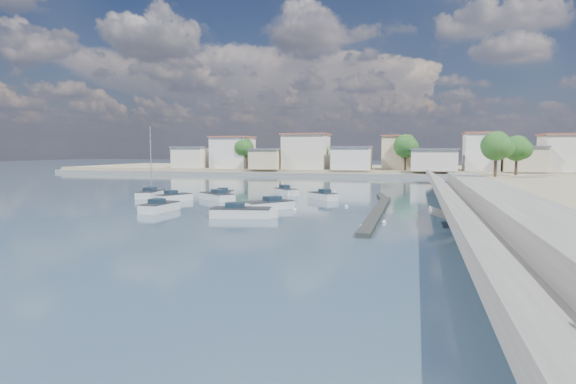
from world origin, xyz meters
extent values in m
plane|color=#2B4256|center=(0.00, 40.00, 0.00)|extent=(400.00, 400.00, 0.00)
cube|color=slate|center=(18.50, 13.00, 0.90)|extent=(5.00, 90.00, 1.80)
cube|color=slate|center=(14.15, 13.00, 0.90)|extent=(4.17, 90.00, 2.86)
cube|color=slate|center=(14.00, 4.00, 0.40)|extent=(5.31, 3.50, 1.94)
cube|color=black|center=(7.00, 10.00, 0.17)|extent=(1.00, 26.00, 0.35)
cube|color=black|center=(6.50, 24.00, 0.15)|extent=(2.00, 8.05, 0.30)
cube|color=gray|center=(0.00, 92.00, 0.70)|extent=(160.00, 40.00, 1.40)
cube|color=slate|center=(0.00, 71.00, 0.40)|extent=(160.00, 2.50, 0.80)
cube|color=beige|center=(-44.00, 76.00, 3.90)|extent=(8.00, 8.00, 5.00)
cube|color=#595960|center=(-44.00, 76.00, 6.58)|extent=(8.48, 8.48, 0.35)
cube|color=silver|center=(-34.00, 78.00, 5.15)|extent=(9.00, 9.00, 7.50)
cube|color=#99513D|center=(-34.00, 78.00, 9.08)|extent=(9.54, 9.54, 0.35)
cube|color=beige|center=(-24.00, 75.00, 3.65)|extent=(7.00, 8.00, 4.50)
cube|color=#595960|center=(-24.00, 75.00, 6.08)|extent=(7.42, 8.48, 0.35)
cube|color=beige|center=(-15.00, 77.00, 5.40)|extent=(10.00, 9.00, 8.00)
cube|color=#99513D|center=(-15.00, 77.00, 9.58)|extent=(10.60, 9.54, 0.35)
cube|color=silver|center=(-4.00, 76.00, 3.90)|extent=(8.50, 8.50, 5.00)
cube|color=#595960|center=(-4.00, 76.00, 6.58)|extent=(9.01, 9.01, 0.35)
cube|color=beige|center=(6.00, 79.00, 5.15)|extent=(6.50, 7.50, 7.50)
cube|color=#99513D|center=(6.00, 79.00, 9.08)|extent=(6.89, 7.95, 0.35)
cube|color=beige|center=(14.00, 75.00, 3.65)|extent=(9.50, 9.00, 4.50)
cube|color=#595960|center=(14.00, 75.00, 6.08)|extent=(10.07, 9.54, 0.35)
cube|color=silver|center=(24.00, 78.00, 5.40)|extent=(7.00, 8.00, 8.00)
cube|color=#99513D|center=(24.00, 78.00, 9.58)|extent=(7.42, 8.48, 0.35)
cube|color=beige|center=(32.00, 76.00, 3.90)|extent=(8.00, 9.00, 5.00)
cube|color=#595960|center=(32.00, 76.00, 6.58)|extent=(8.48, 9.54, 0.35)
cube|color=beige|center=(41.00, 77.00, 5.15)|extent=(10.50, 8.50, 7.50)
cube|color=#99513D|center=(41.00, 77.00, 9.08)|extent=(11.13, 9.01, 0.35)
cylinder|color=#38281E|center=(-30.00, 75.00, 3.09)|extent=(0.44, 0.44, 3.38)
sphere|color=#1C4818|center=(-30.00, 75.00, 6.43)|extent=(4.80, 4.80, 4.80)
sphere|color=#1C4818|center=(-29.10, 74.40, 6.20)|extent=(3.60, 3.60, 3.60)
sphere|color=#1C4818|center=(-30.75, 75.45, 6.58)|extent=(3.30, 3.30, 3.30)
cylinder|color=#38281E|center=(-12.00, 78.00, 2.86)|extent=(0.44, 0.44, 2.93)
sphere|color=#1C4818|center=(-12.00, 78.00, 5.75)|extent=(4.16, 4.16, 4.16)
sphere|color=#1C4818|center=(-11.22, 77.48, 5.56)|extent=(3.12, 3.12, 3.12)
sphere|color=#1C4818|center=(-12.65, 78.39, 5.88)|extent=(2.86, 2.86, 2.86)
cylinder|color=#38281E|center=(8.00, 74.00, 3.20)|extent=(0.44, 0.44, 3.60)
sphere|color=#1C4818|center=(8.00, 74.00, 6.76)|extent=(5.12, 5.12, 5.12)
sphere|color=#1C4818|center=(8.96, 73.36, 6.52)|extent=(3.84, 3.84, 3.84)
sphere|color=#1C4818|center=(7.20, 74.48, 6.92)|extent=(3.52, 3.52, 3.52)
cylinder|color=#38281E|center=(24.00, 77.00, 2.97)|extent=(0.44, 0.44, 3.15)
sphere|color=#1C4818|center=(24.00, 77.00, 6.09)|extent=(4.48, 4.48, 4.48)
sphere|color=#1C4818|center=(24.84, 76.44, 5.88)|extent=(3.36, 3.36, 3.36)
sphere|color=#1C4818|center=(23.30, 77.42, 6.23)|extent=(3.08, 3.08, 3.08)
cylinder|color=#38281E|center=(40.00, 76.00, 2.75)|extent=(0.44, 0.44, 2.70)
sphere|color=#1C4818|center=(40.00, 76.00, 5.42)|extent=(3.84, 3.84, 3.84)
sphere|color=#1C4818|center=(40.72, 75.52, 5.24)|extent=(2.88, 2.88, 2.88)
sphere|color=#1C4818|center=(39.40, 76.36, 5.54)|extent=(2.64, 2.64, 2.64)
cylinder|color=#38281E|center=(22.00, 44.00, 3.38)|extent=(0.44, 0.44, 3.15)
sphere|color=#1C4818|center=(22.00, 44.00, 6.49)|extent=(4.48, 4.48, 4.48)
sphere|color=#1C4818|center=(22.84, 43.44, 6.28)|extent=(3.36, 3.36, 3.36)
sphere|color=#1C4818|center=(21.30, 44.42, 6.63)|extent=(3.08, 3.08, 3.08)
cylinder|color=#38281E|center=(26.00, 50.00, 3.26)|extent=(0.44, 0.44, 2.93)
sphere|color=#1C4818|center=(26.00, 50.00, 6.15)|extent=(4.16, 4.16, 4.16)
sphere|color=#1C4818|center=(26.78, 49.48, 5.96)|extent=(3.12, 3.12, 3.12)
sphere|color=#1C4818|center=(25.35, 50.39, 6.29)|extent=(2.86, 2.86, 2.86)
cube|color=silver|center=(-13.31, 6.17, 0.30)|extent=(2.06, 4.65, 1.00)
cube|color=silver|center=(-13.19, 8.12, 0.30)|extent=(1.78, 1.78, 1.00)
cube|color=#262628|center=(-13.31, 6.17, 0.80)|extent=(2.09, 4.65, 0.08)
cube|color=#182734|center=(-13.34, 5.71, 1.04)|extent=(1.19, 1.43, 0.48)
cube|color=silver|center=(-16.52, 15.01, 0.30)|extent=(3.34, 4.43, 1.00)
cube|color=silver|center=(-15.73, 16.58, 0.30)|extent=(1.49, 1.49, 1.00)
cube|color=#262628|center=(-16.52, 15.01, 0.80)|extent=(3.37, 4.44, 0.08)
cube|color=#182734|center=(-16.71, 14.64, 1.04)|extent=(1.48, 1.57, 0.48)
cube|color=silver|center=(-12.32, 17.52, 0.30)|extent=(5.42, 4.94, 1.00)
cube|color=silver|center=(-14.11, 18.98, 0.30)|extent=(1.57, 1.57, 1.00)
cube|color=#262628|center=(-12.32, 17.52, 0.80)|extent=(5.44, 4.98, 0.08)
cube|color=#182734|center=(-11.91, 17.19, 1.04)|extent=(2.04, 1.99, 0.48)
cube|color=silver|center=(-3.76, 10.38, 0.30)|extent=(4.76, 5.20, 1.00)
cube|color=silver|center=(-5.10, 8.71, 0.30)|extent=(1.60, 1.60, 1.00)
cube|color=#262628|center=(-3.76, 10.38, 0.80)|extent=(4.79, 5.22, 0.08)
cube|color=#182734|center=(-3.44, 10.77, 1.04)|extent=(1.94, 1.97, 0.48)
cube|color=silver|center=(-12.45, 19.91, 0.30)|extent=(2.73, 4.90, 1.00)
cube|color=silver|center=(-12.86, 21.85, 0.30)|extent=(1.79, 1.79, 1.00)
cube|color=#262628|center=(-12.45, 19.91, 0.80)|extent=(2.77, 4.91, 0.08)
cube|color=#182734|center=(-12.36, 19.46, 1.04)|extent=(1.39, 1.59, 0.48)
cube|color=silver|center=(-0.32, 21.24, 0.30)|extent=(4.08, 4.08, 1.00)
cube|color=silver|center=(-1.57, 22.49, 0.30)|extent=(1.17, 1.17, 1.00)
cube|color=#262628|center=(-0.32, 21.24, 0.80)|extent=(4.11, 4.10, 0.08)
cube|color=#182734|center=(-0.03, 20.95, 1.04)|extent=(1.60, 1.60, 0.48)
cube|color=silver|center=(-6.14, 25.97, 0.30)|extent=(4.03, 4.23, 1.00)
cube|color=silver|center=(-4.92, 24.60, 0.30)|extent=(1.19, 1.19, 1.00)
cube|color=#262628|center=(-6.14, 25.97, 0.80)|extent=(4.06, 4.26, 0.08)
cube|color=#182734|center=(-6.43, 26.28, 1.04)|extent=(1.59, 1.61, 0.48)
cube|color=silver|center=(-4.43, 4.56, 0.30)|extent=(5.51, 2.99, 1.00)
cube|color=silver|center=(-2.23, 4.98, 0.30)|extent=(2.01, 2.01, 1.00)
cube|color=#262628|center=(-4.43, 4.56, 0.80)|extent=(5.51, 3.03, 0.08)
cube|color=#182734|center=(-4.94, 4.46, 1.04)|extent=(1.77, 1.54, 0.48)
cube|color=silver|center=(-21.46, 18.45, 0.30)|extent=(2.74, 5.92, 1.00)
cube|color=silver|center=(-21.84, 20.93, 0.30)|extent=(1.88, 1.88, 1.00)
cube|color=#262628|center=(-21.46, 18.45, 0.80)|extent=(2.78, 5.92, 0.08)
cube|color=#182734|center=(-21.37, 17.89, 1.04)|extent=(1.42, 1.87, 0.48)
cylinder|color=silver|center=(-21.46, 18.45, 4.80)|extent=(0.12, 0.12, 8.00)
cylinder|color=silver|center=(-21.28, 17.26, 1.50)|extent=(0.44, 2.38, 0.08)
sphere|color=white|center=(7.93, 4.32, 0.05)|extent=(0.36, 0.36, 0.36)
sphere|color=white|center=(-0.99, 10.26, 0.05)|extent=(0.36, 0.36, 0.36)
sphere|color=white|center=(6.44, 1.77, 0.05)|extent=(0.36, 0.36, 0.36)
sphere|color=white|center=(3.46, 14.46, 0.05)|extent=(0.36, 0.36, 0.36)
sphere|color=white|center=(-6.00, 24.57, 0.05)|extent=(0.36, 0.36, 0.36)
sphere|color=white|center=(-0.73, 32.30, 0.05)|extent=(0.36, 0.36, 0.36)
camera|label=1|loc=(10.32, -34.79, 5.87)|focal=30.00mm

